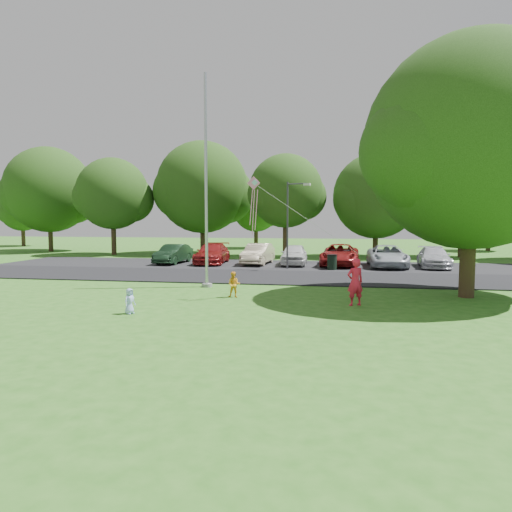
% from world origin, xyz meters
% --- Properties ---
extents(ground, '(120.00, 120.00, 0.00)m').
position_xyz_m(ground, '(0.00, 0.00, 0.00)').
color(ground, '#2B671B').
rests_on(ground, ground).
extents(park_road, '(60.00, 6.00, 0.06)m').
position_xyz_m(park_road, '(0.00, 9.00, 0.03)').
color(park_road, black).
rests_on(park_road, ground).
extents(parking_strip, '(42.00, 7.00, 0.06)m').
position_xyz_m(parking_strip, '(0.00, 15.50, 0.03)').
color(parking_strip, black).
rests_on(parking_strip, ground).
extents(flagpole, '(0.50, 0.50, 10.00)m').
position_xyz_m(flagpole, '(-3.50, 5.00, 4.17)').
color(flagpole, '#B7BABF').
rests_on(flagpole, ground).
extents(street_lamp, '(1.52, 0.62, 5.58)m').
position_xyz_m(street_lamp, '(-0.22, 12.93, 3.35)').
color(street_lamp, '#3F3F44').
rests_on(street_lamp, ground).
extents(trash_can, '(0.64, 0.64, 1.02)m').
position_xyz_m(trash_can, '(2.40, 13.00, 0.51)').
color(trash_can, black).
rests_on(trash_can, ground).
extents(big_tree, '(9.30, 8.64, 10.64)m').
position_xyz_m(big_tree, '(7.84, 3.93, 6.11)').
color(big_tree, '#332316').
rests_on(big_tree, ground).
extents(tree_row, '(64.35, 11.94, 10.88)m').
position_xyz_m(tree_row, '(1.59, 24.23, 5.71)').
color(tree_row, '#332316').
rests_on(tree_row, ground).
extents(horizon_trees, '(77.46, 7.20, 7.02)m').
position_xyz_m(horizon_trees, '(4.06, 33.88, 4.30)').
color(horizon_trees, '#332316').
rests_on(horizon_trees, ground).
extents(parked_cars, '(19.86, 5.72, 1.47)m').
position_xyz_m(parked_cars, '(0.86, 15.50, 0.77)').
color(parked_cars, black).
rests_on(parked_cars, ground).
extents(woman, '(0.77, 0.66, 1.78)m').
position_xyz_m(woman, '(3.27, 1.36, 0.89)').
color(woman, '#F5203F').
rests_on(woman, ground).
extents(child_yellow, '(0.54, 0.43, 1.08)m').
position_xyz_m(child_yellow, '(-1.59, 2.32, 0.54)').
color(child_yellow, yellow).
rests_on(child_yellow, ground).
extents(child_blue, '(0.42, 0.51, 0.88)m').
position_xyz_m(child_blue, '(-4.42, -1.47, 0.44)').
color(child_blue, '#A6BEFF').
rests_on(child_blue, ground).
extents(kite, '(4.28, 1.08, 2.93)m').
position_xyz_m(kite, '(-0.64, 2.17, 4.18)').
color(kite, pink).
rests_on(kite, ground).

